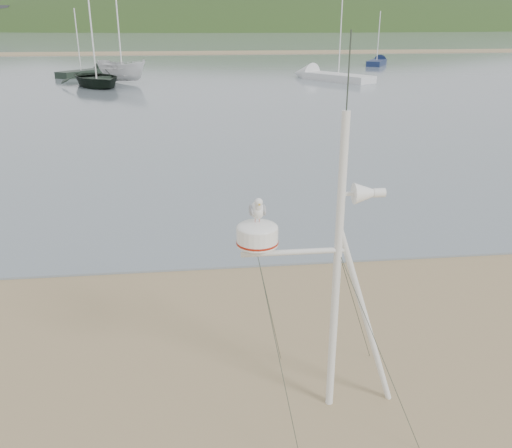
{
  "coord_description": "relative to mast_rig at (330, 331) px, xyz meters",
  "views": [
    {
      "loc": [
        0.9,
        -5.53,
        4.6
      ],
      "look_at": [
        1.66,
        1.0,
        2.07
      ],
      "focal_mm": 38.0,
      "sensor_mm": 36.0,
      "label": 1
    }
  ],
  "objects": [
    {
      "name": "water",
      "position": [
        -2.42,
        132.11,
        -1.06
      ],
      "size": [
        560.0,
        256.0,
        0.04
      ],
      "primitive_type": "cube",
      "color": "slate",
      "rests_on": "ground"
    },
    {
      "name": "boat_white",
      "position": [
        -6.51,
        36.34,
        1.14
      ],
      "size": [
        2.33,
        2.32,
        4.37
      ],
      "primitive_type": "imported",
      "rotation": [
        0.0,
        0.0,
        0.95
      ],
      "color": "silver",
      "rests_on": "water"
    },
    {
      "name": "far_cottages",
      "position": [
        0.58,
        196.11,
        2.92
      ],
      "size": [
        294.4,
        6.3,
        8.0
      ],
      "color": "white",
      "rests_on": "ground"
    },
    {
      "name": "mast_rig",
      "position": [
        0.0,
        0.0,
        0.0
      ],
      "size": [
        1.99,
        2.12,
        4.49
      ],
      "color": "white",
      "rests_on": "ground"
    },
    {
      "name": "sandbar",
      "position": [
        -2.42,
        70.11,
        -1.01
      ],
      "size": [
        560.0,
        7.0,
        0.07
      ],
      "primitive_type": "cube",
      "color": "#8E7752",
      "rests_on": "water"
    },
    {
      "name": "sailboat_blue_far",
      "position": [
        17.47,
        49.84,
        -0.78
      ],
      "size": [
        3.76,
        5.38,
        5.44
      ],
      "color": "#131F43",
      "rests_on": "ground"
    },
    {
      "name": "hill_ridge",
      "position": [
        16.1,
        235.11,
        -20.78
      ],
      "size": [
        620.0,
        180.0,
        80.0
      ],
      "color": "#203616",
      "rests_on": "ground"
    },
    {
      "name": "boat_dark",
      "position": [
        -7.99,
        33.91,
        1.72
      ],
      "size": [
        4.05,
        2.79,
        5.53
      ],
      "primitive_type": "imported",
      "rotation": [
        0.0,
        0.0,
        0.46
      ],
      "color": "black",
      "rests_on": "water"
    },
    {
      "name": "sailboat_dark_mid",
      "position": [
        -9.53,
        42.08,
        -0.78
      ],
      "size": [
        4.42,
        5.26,
        5.58
      ],
      "color": "black",
      "rests_on": "ground"
    },
    {
      "name": "ground",
      "position": [
        -2.42,
        0.11,
        -1.08
      ],
      "size": [
        560.0,
        560.0,
        0.0
      ],
      "primitive_type": "plane",
      "color": "#8E7752",
      "rests_on": "ground"
    },
    {
      "name": "sailboat_white_near",
      "position": [
        8.35,
        37.31,
        -0.78
      ],
      "size": [
        5.81,
        7.2,
        7.45
      ],
      "color": "silver",
      "rests_on": "ground"
    }
  ]
}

